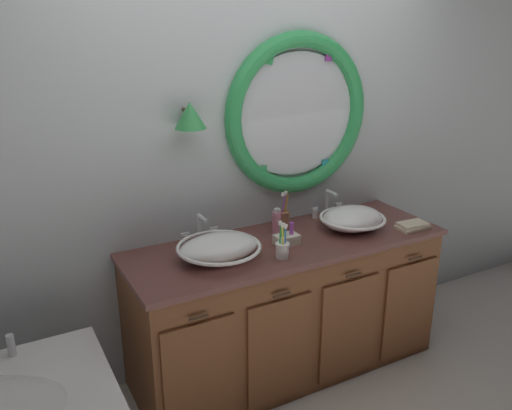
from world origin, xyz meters
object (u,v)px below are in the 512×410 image
object	(u,v)px
folded_hand_towel	(412,226)
toiletry_basket	(287,239)
sink_basin_right	(352,218)
toothbrush_holder_left	(282,249)
sink_basin_left	(219,247)
toothbrush_holder_right	(284,217)
soap_dispenser	(277,222)

from	to	relation	value
folded_hand_towel	toiletry_basket	size ratio (longest dim) A/B	1.42
sink_basin_right	toothbrush_holder_left	xyz separation A→B (m)	(-0.59, -0.15, -0.01)
sink_basin_left	toothbrush_holder_right	xyz separation A→B (m)	(0.55, 0.24, -0.01)
sink_basin_left	toiletry_basket	world-z (taller)	same
toothbrush_holder_left	sink_basin_left	bearing A→B (deg)	152.84
sink_basin_left	soap_dispenser	world-z (taller)	soap_dispenser
toothbrush_holder_right	toiletry_basket	distance (m)	0.28
toothbrush_holder_right	sink_basin_right	bearing A→B (deg)	-34.92
toothbrush_holder_right	toiletry_basket	size ratio (longest dim) A/B	1.65
sink_basin_right	sink_basin_left	bearing A→B (deg)	180.00
toiletry_basket	sink_basin_right	bearing A→B (deg)	1.41
sink_basin_right	toothbrush_holder_right	world-z (taller)	toothbrush_holder_right
toothbrush_holder_left	toiletry_basket	size ratio (longest dim) A/B	1.54
sink_basin_right	soap_dispenser	size ratio (longest dim) A/B	2.44
sink_basin_left	sink_basin_right	xyz separation A→B (m)	(0.89, 0.00, 0.00)
sink_basin_left	folded_hand_towel	xyz separation A→B (m)	(1.21, -0.18, -0.05)
sink_basin_right	toothbrush_holder_right	bearing A→B (deg)	145.08
soap_dispenser	sink_basin_left	bearing A→B (deg)	-160.56
sink_basin_left	folded_hand_towel	size ratio (longest dim) A/B	2.36
sink_basin_right	soap_dispenser	world-z (taller)	soap_dispenser
toothbrush_holder_right	soap_dispenser	distance (m)	0.13
sink_basin_right	soap_dispenser	distance (m)	0.47
sink_basin_right	soap_dispenser	xyz separation A→B (m)	(-0.44, 0.16, 0.00)
soap_dispenser	folded_hand_towel	bearing A→B (deg)	-23.81
toothbrush_holder_right	folded_hand_towel	distance (m)	0.78
sink_basin_right	toothbrush_holder_left	distance (m)	0.61
toothbrush_holder_right	folded_hand_towel	xyz separation A→B (m)	(0.66, -0.42, -0.04)
folded_hand_towel	toiletry_basket	distance (m)	0.81
soap_dispenser	folded_hand_towel	size ratio (longest dim) A/B	0.85
sink_basin_right	toothbrush_holder_right	distance (m)	0.42
soap_dispenser	folded_hand_towel	distance (m)	0.83
toothbrush_holder_right	soap_dispenser	xyz separation A→B (m)	(-0.10, -0.08, 0.02)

